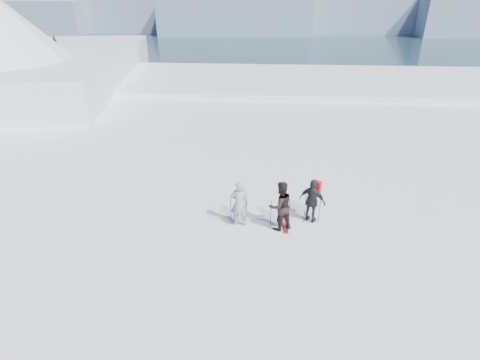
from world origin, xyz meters
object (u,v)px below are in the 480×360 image
object	(u,v)px
skier_pack	(312,201)
skis_loose	(284,221)
skier_dark	(280,206)
skier_grey	(239,204)

from	to	relation	value
skier_pack	skis_loose	distance (m)	1.37
skier_dark	skier_grey	bearing A→B (deg)	-33.17
skier_dark	skier_pack	distance (m)	1.38
skier_pack	skis_loose	bearing A→B (deg)	34.04
skier_grey	skis_loose	size ratio (longest dim) A/B	1.10
skier_dark	skis_loose	xyz separation A→B (m)	(0.19, 0.50, -0.96)
skier_dark	skier_pack	bearing A→B (deg)	177.53
skier_pack	skis_loose	xyz separation A→B (m)	(-1.05, -0.10, -0.89)
skier_dark	skier_pack	size ratio (longest dim) A/B	1.09
skier_grey	skier_pack	xyz separation A→B (m)	(2.77, 0.47, -0.03)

